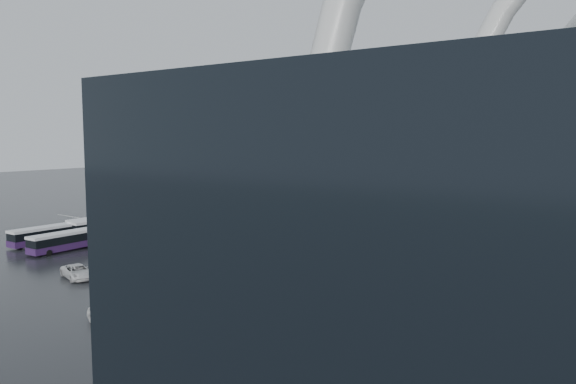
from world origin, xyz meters
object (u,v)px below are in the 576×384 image
Objects in this scene: bus_row_far_a at (46,234)px; van_curve_b at (106,316)px; bus_row_near_a at (101,224)px; bus_row_near_b at (106,226)px; bus_row_near_c at (127,228)px; bus_row_far_c at (66,240)px; airliner_main at (380,205)px; gse_cart_belly_b at (453,233)px; airliner_gate_b at (478,181)px; jet_remote_west at (204,171)px; van_curve_a at (77,272)px; airliner_gate_c at (537,175)px; jet_remote_mid at (245,167)px; bus_row_near_d at (140,230)px; gse_cart_belly_e at (463,227)px; van_curve_c at (281,360)px; floodlight_mast at (264,131)px; gse_cart_belly_a at (451,239)px; jet_remote_far at (297,165)px.

van_curve_b is at bearing -114.39° from bus_row_far_a.
bus_row_near_a is 3.41m from bus_row_near_b.
bus_row_near_c is 1.07× the size of bus_row_far_c.
bus_row_near_c is at bearing -140.84° from airliner_main.
gse_cart_belly_b is at bearing -51.63° from bus_row_near_b.
airliner_gate_b is 64.27m from gse_cart_belly_b.
jet_remote_west is at bearing 178.86° from airliner_gate_b.
van_curve_a is 1.21× the size of van_curve_b.
airliner_gate_c reaches higher than bus_row_near_a.
jet_remote_mid is 3.94× the size of bus_row_near_a.
airliner_gate_b is 4.40× the size of bus_row_near_a.
airliner_main is 4.94× the size of bus_row_near_c.
gse_cart_belly_e is (40.20, 43.19, -1.31)m from bus_row_near_d.
van_curve_c is 64.46m from gse_cart_belly_b.
airliner_main is 31.59× the size of gse_cart_belly_b.
airliner_gate_b is 85.29m from floodlight_mast.
gse_cart_belly_a is (11.21, 59.49, -0.34)m from van_curve_b.
gse_cart_belly_a is 6.19m from gse_cart_belly_b.
bus_row_far_a is at bearing 135.06° from bus_row_near_d.
bus_row_far_c is 2.00× the size of van_curve_a.
bus_row_near_d reaches higher than bus_row_near_a.
airliner_gate_c is 94.78m from gse_cart_belly_e.
jet_remote_far is at bearing 23.19° from bus_row_near_b.
bus_row_far_a reaches higher than gse_cart_belly_a.
jet_remote_west is 1.70× the size of floodlight_mast.
gse_cart_belly_e is at bearing -7.23° from van_curve_a.
bus_row_near_d is at bearing -132.95° from gse_cart_belly_e.
van_curve_a is (17.83, -20.87, -0.90)m from bus_row_near_c.
bus_row_far_c is 5.95× the size of gse_cart_belly_b.
gse_cart_belly_e is (52.10, 42.82, -1.10)m from bus_row_near_a.
jet_remote_mid is 109.77m from bus_row_near_a.
airliner_gate_b is at bearing 139.25° from jet_remote_far.
jet_remote_far is at bearing 19.26° from bus_row_far_c.
bus_row_near_c is (-34.98, -137.18, -2.89)m from airliner_gate_c.
van_curve_b is at bearing -125.29° from bus_row_near_a.
bus_row_far_a is 74.11m from gse_cart_belly_e.
bus_row_near_c reaches higher than bus_row_far_c.
bus_row_near_b is 49.03m from van_curve_b.
bus_row_far_a is at bearing -126.61° from airliner_gate_b.
airliner_gate_b is 127.65m from van_curve_b.
bus_row_near_b reaches higher than bus_row_near_c.
jet_remote_mid reaches higher than van_curve_a.
bus_row_near_c reaches higher than gse_cart_belly_e.
bus_row_near_b is at bearing -106.65° from airliner_gate_c.
airliner_main reaches higher than jet_remote_mid.
jet_remote_west reaches higher than van_curve_a.
bus_row_near_a reaches higher than gse_cart_belly_e.
van_curve_b is 2.46× the size of gse_cart_belly_b.
bus_row_far_c is 36.56m from floodlight_mast.
van_curve_c is (19.90, 1.82, 0.02)m from van_curve_b.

